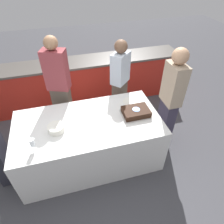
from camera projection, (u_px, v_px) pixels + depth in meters
name	position (u px, v px, depth m)	size (l,w,h in m)	color
ground_plane	(91.00, 157.00, 3.23)	(14.00, 14.00, 0.00)	#424247
back_counter	(75.00, 83.00, 4.11)	(4.40, 0.58, 0.92)	#A82319
dining_table	(90.00, 141.00, 2.98)	(2.01, 1.04, 0.78)	white
cake	(136.00, 112.00, 2.83)	(0.41, 0.31, 0.09)	#B7B2AD
plate_stack	(56.00, 128.00, 2.57)	(0.22, 0.22, 0.09)	white
wine_glass	(32.00, 143.00, 2.28)	(0.06, 0.06, 0.17)	white
side_plate_near_cake	(130.00, 101.00, 3.09)	(0.22, 0.22, 0.00)	white
person_cutting_cake	(120.00, 84.00, 3.39)	(0.37, 0.37, 1.58)	#4C4238
person_seated_right	(170.00, 101.00, 2.91)	(0.22, 0.33, 1.69)	#383347
person_standing_back	(60.00, 89.00, 3.13)	(0.39, 0.31, 1.73)	#4C4238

